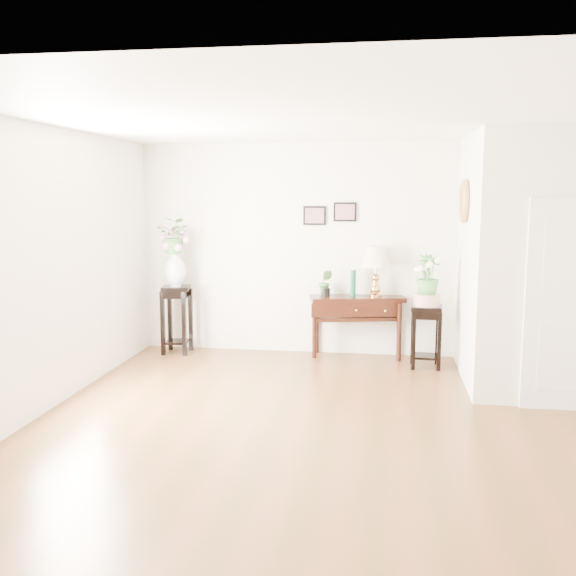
% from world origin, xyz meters
% --- Properties ---
extents(floor, '(6.00, 5.50, 0.02)m').
position_xyz_m(floor, '(0.00, 0.00, 0.00)').
color(floor, brown).
rests_on(floor, ground).
extents(ceiling, '(6.00, 5.50, 0.02)m').
position_xyz_m(ceiling, '(0.00, 0.00, 2.80)').
color(ceiling, white).
rests_on(ceiling, ground).
extents(wall_back, '(6.00, 0.02, 2.80)m').
position_xyz_m(wall_back, '(0.00, 2.75, 1.40)').
color(wall_back, silver).
rests_on(wall_back, ground).
extents(wall_front, '(6.00, 0.02, 2.80)m').
position_xyz_m(wall_front, '(0.00, -2.75, 1.40)').
color(wall_front, silver).
rests_on(wall_front, ground).
extents(wall_left, '(0.02, 5.50, 2.80)m').
position_xyz_m(wall_left, '(-3.00, 0.00, 1.40)').
color(wall_left, silver).
rests_on(wall_left, ground).
extents(partition, '(1.80, 1.95, 2.80)m').
position_xyz_m(partition, '(2.10, 1.77, 1.40)').
color(partition, silver).
rests_on(partition, floor).
extents(door, '(0.90, 0.05, 2.10)m').
position_xyz_m(door, '(2.10, 0.78, 1.05)').
color(door, silver).
rests_on(door, floor).
extents(art_print_left, '(0.30, 0.02, 0.25)m').
position_xyz_m(art_print_left, '(-0.65, 2.73, 1.85)').
color(art_print_left, black).
rests_on(art_print_left, wall_back).
extents(art_print_right, '(0.30, 0.02, 0.25)m').
position_xyz_m(art_print_right, '(-0.25, 2.73, 1.90)').
color(art_print_right, black).
rests_on(art_print_right, wall_back).
extents(wall_ornament, '(0.07, 0.51, 0.51)m').
position_xyz_m(wall_ornament, '(1.16, 1.90, 2.05)').
color(wall_ornament, '#BE8E40').
rests_on(wall_ornament, partition).
extents(console_table, '(1.27, 0.65, 0.81)m').
position_xyz_m(console_table, '(-0.06, 2.57, 0.41)').
color(console_table, black).
rests_on(console_table, floor).
extents(table_lamp, '(0.44, 0.44, 0.67)m').
position_xyz_m(table_lamp, '(0.17, 2.57, 1.16)').
color(table_lamp, tan).
rests_on(table_lamp, console_table).
extents(green_vase, '(0.08, 0.08, 0.34)m').
position_xyz_m(green_vase, '(-0.12, 2.57, 0.98)').
color(green_vase, '#0B4E2B').
rests_on(green_vase, console_table).
extents(potted_plant, '(0.18, 0.15, 0.32)m').
position_xyz_m(potted_plant, '(-0.48, 2.57, 0.97)').
color(potted_plant, '#3F8139').
rests_on(potted_plant, console_table).
extents(plant_stand_a, '(0.41, 0.41, 0.91)m').
position_xyz_m(plant_stand_a, '(-2.48, 2.43, 0.46)').
color(plant_stand_a, black).
rests_on(plant_stand_a, floor).
extents(porcelain_vase, '(0.30, 0.30, 0.49)m').
position_xyz_m(porcelain_vase, '(-2.48, 2.43, 1.14)').
color(porcelain_vase, silver).
rests_on(porcelain_vase, plant_stand_a).
extents(lily_arrangement, '(0.46, 0.41, 0.48)m').
position_xyz_m(lily_arrangement, '(-2.48, 2.43, 1.55)').
color(lily_arrangement, '#3F8139').
rests_on(lily_arrangement, porcelain_vase).
extents(plant_stand_b, '(0.39, 0.39, 0.77)m').
position_xyz_m(plant_stand_b, '(0.80, 2.19, 0.39)').
color(plant_stand_b, black).
rests_on(plant_stand_b, floor).
extents(ceramic_bowl, '(0.42, 0.42, 0.15)m').
position_xyz_m(ceramic_bowl, '(0.80, 2.19, 0.85)').
color(ceramic_bowl, beige).
rests_on(ceramic_bowl, plant_stand_b).
extents(narcissus, '(0.35, 0.35, 0.51)m').
position_xyz_m(narcissus, '(0.80, 2.19, 1.15)').
color(narcissus, '#3F8139').
rests_on(narcissus, ceramic_bowl).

